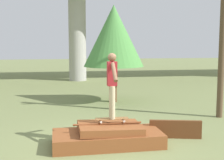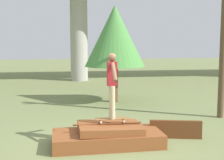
{
  "view_description": "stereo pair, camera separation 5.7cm",
  "coord_description": "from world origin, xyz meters",
  "px_view_note": "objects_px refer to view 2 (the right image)",
  "views": [
    {
      "loc": [
        -1.06,
        -7.12,
        2.43
      ],
      "look_at": [
        0.12,
        0.06,
        1.56
      ],
      "focal_mm": 50.0,
      "sensor_mm": 36.0,
      "label": 1
    },
    {
      "loc": [
        -1.0,
        -7.12,
        2.43
      ],
      "look_at": [
        0.12,
        0.06,
        1.56
      ],
      "focal_mm": 50.0,
      "sensor_mm": 36.0,
      "label": 2
    }
  ],
  "objects_px": {
    "tree_behind_left": "(115,36)",
    "utility_pole": "(224,19)",
    "skateboard": "(112,119)",
    "skater": "(112,81)"
  },
  "relations": [
    {
      "from": "skateboard",
      "to": "utility_pole",
      "type": "bearing_deg",
      "value": 28.66
    },
    {
      "from": "utility_pole",
      "to": "tree_behind_left",
      "type": "distance_m",
      "value": 4.38
    },
    {
      "from": "skateboard",
      "to": "skater",
      "type": "relative_size",
      "value": 0.51
    },
    {
      "from": "tree_behind_left",
      "to": "skater",
      "type": "bearing_deg",
      "value": -100.02
    },
    {
      "from": "utility_pole",
      "to": "tree_behind_left",
      "type": "height_order",
      "value": "utility_pole"
    },
    {
      "from": "skater",
      "to": "tree_behind_left",
      "type": "relative_size",
      "value": 0.4
    },
    {
      "from": "skater",
      "to": "tree_behind_left",
      "type": "height_order",
      "value": "tree_behind_left"
    },
    {
      "from": "tree_behind_left",
      "to": "utility_pole",
      "type": "bearing_deg",
      "value": -46.7
    },
    {
      "from": "skateboard",
      "to": "utility_pole",
      "type": "distance_m",
      "value": 5.14
    },
    {
      "from": "skateboard",
      "to": "utility_pole",
      "type": "height_order",
      "value": "utility_pole"
    }
  ]
}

